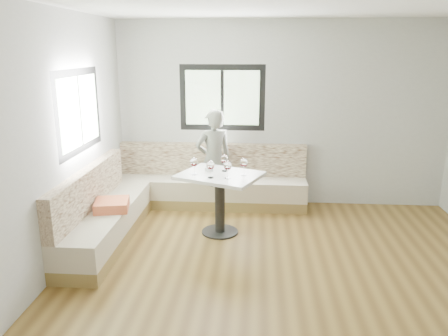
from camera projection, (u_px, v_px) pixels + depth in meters
The scene contains 10 objects.
room at pixel (285, 149), 4.31m from camera, with size 5.01×5.01×2.81m.
banquette at pixel (169, 197), 6.20m from camera, with size 2.90×2.80×0.95m.
table at pixel (220, 189), 5.67m from camera, with size 1.21×1.09×0.81m.
person at pixel (214, 160), 6.51m from camera, with size 0.56×0.37×1.53m, color slate.
olive_ramekin at pixel (209, 169), 5.76m from camera, with size 0.11×0.11×0.05m.
wine_glass_a at pixel (194, 162), 5.55m from camera, with size 0.10×0.10×0.23m.
wine_glass_b at pixel (210, 166), 5.41m from camera, with size 0.10×0.10×0.23m.
wine_glass_c at pixel (228, 166), 5.39m from camera, with size 0.10×0.10×0.23m.
wine_glass_d at pixel (224, 159), 5.70m from camera, with size 0.10×0.10×0.23m.
wine_glass_e at pixel (244, 163), 5.52m from camera, with size 0.10×0.10×0.23m.
Camera 1 is at (-0.36, -4.16, 2.37)m, focal length 35.00 mm.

